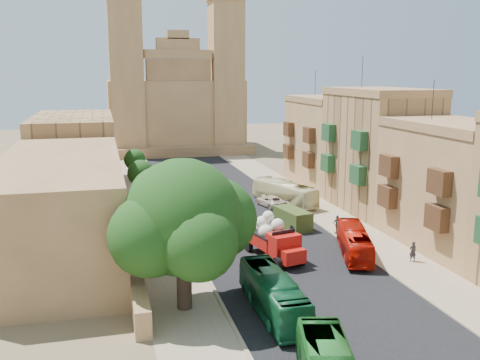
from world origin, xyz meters
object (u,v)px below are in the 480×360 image
street_tree_c (141,173)px  bus_cream_east (284,193)px  pedestrian_c (337,225)px  street_tree_a (162,224)px  car_white_a (202,210)px  street_tree_d (135,160)px  red_truck (274,239)px  olive_pickup (293,219)px  bus_red_east (354,242)px  pedestrian_a (413,252)px  car_blue_a (207,222)px  car_blue_b (192,167)px  bus_green_north (273,294)px  church (175,103)px  car_white_b (230,192)px  car_cream (270,201)px  car_dkblue (176,186)px  street_tree_b (149,191)px  ficus_tree (184,221)px

street_tree_c → bus_cream_east: street_tree_c is taller
street_tree_c → pedestrian_c: street_tree_c is taller
street_tree_a → car_white_a: (5.91, 14.91, -3.06)m
street_tree_d → red_truck: (9.34, -36.12, -1.47)m
olive_pickup → street_tree_c: bearing=131.4°
bus_red_east → pedestrian_a: (4.10, -2.51, -0.35)m
bus_cream_east → car_white_a: (-10.59, -2.95, -0.78)m
street_tree_a → bus_red_east: size_ratio=0.62×
street_tree_a → car_white_a: 16.33m
olive_pickup → car_blue_a: 8.69m
street_tree_d → red_truck: 37.34m
street_tree_d → car_blue_b: (9.50, 6.86, -2.54)m
bus_green_north → street_tree_c: bearing=100.4°
bus_cream_east → car_blue_b: bearing=-94.3°
church → street_tree_c: bearing=-103.2°
church → red_truck: bearing=-90.6°
olive_pickup → car_white_a: 10.58m
bus_cream_east → bus_green_north: bearing=49.6°
pedestrian_a → pedestrian_c: 9.27m
street_tree_a → pedestrian_a: (20.28, -3.82, -2.80)m
car_blue_a → bus_cream_east: bearing=11.3°
street_tree_c → church: bearing=76.8°
olive_pickup → car_blue_b: 35.04m
bus_cream_east → car_white_b: 7.39m
street_tree_c → bus_cream_east: bearing=-20.4°
car_blue_a → car_cream: 11.58m
street_tree_a → street_tree_d: street_tree_a is taller
car_dkblue → car_blue_b: size_ratio=0.99×
street_tree_d → car_blue_b: size_ratio=1.22×
bus_green_north → car_cream: bearing=73.2°
car_blue_b → street_tree_a: bearing=-123.2°
street_tree_b → car_white_a: size_ratio=1.53×
bus_cream_east → car_blue_a: size_ratio=2.63×
street_tree_b → bus_red_east: (16.19, -13.31, -2.55)m
street_tree_a → red_truck: street_tree_a is taller
olive_pickup → car_white_b: 14.92m
olive_pickup → car_white_b: bearing=101.8°
car_white_a → pedestrian_a: bearing=-40.2°
street_tree_b → car_blue_b: (9.50, 30.86, -3.13)m
pedestrian_a → car_dkblue: bearing=-63.0°
bus_red_east → car_white_a: 19.22m
ficus_tree → car_cream: bearing=61.0°
car_blue_a → pedestrian_c: 12.95m
red_truck → pedestrian_c: red_truck is taller
olive_pickup → car_blue_a: olive_pickup is taller
red_truck → car_dkblue: (-4.34, 29.01, -1.15)m
olive_pickup → car_blue_a: size_ratio=1.30×
street_tree_d → car_white_a: street_tree_d is taller
church → car_cream: size_ratio=7.85×
church → pedestrian_c: (7.50, -61.59, -8.59)m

